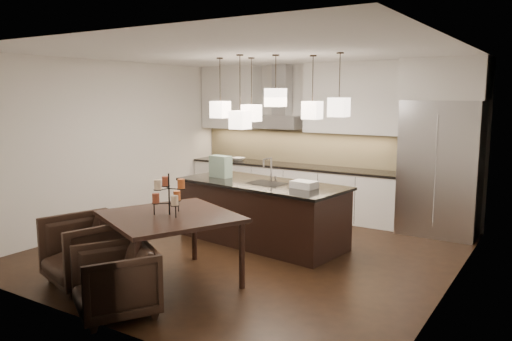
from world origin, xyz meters
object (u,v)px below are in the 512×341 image
Objects in this scene: refrigerator at (440,168)px; dining_table at (171,249)px; island_body at (262,214)px; armchair_left at (87,250)px; armchair_right at (115,282)px.

refrigerator is 1.54× the size of dining_table.
dining_table is at bearing -84.33° from island_body.
armchair_right is (0.94, -0.42, -0.05)m from armchair_left.
dining_table is at bearing -119.49° from refrigerator.
refrigerator reaches higher than island_body.
dining_table is 0.99m from armchair_right.
armchair_left is (-0.82, -0.55, -0.01)m from dining_table.
island_body is 1.99m from dining_table.
armchair_right is (-2.08, -4.89, -0.72)m from refrigerator.
refrigerator reaches higher than armchair_left.
island_body is 2.96m from armchair_right.
dining_table reaches higher than armchair_left.
island_body reaches higher than armchair_right.
armchair_left is 1.04m from armchair_right.
dining_table reaches higher than armchair_right.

